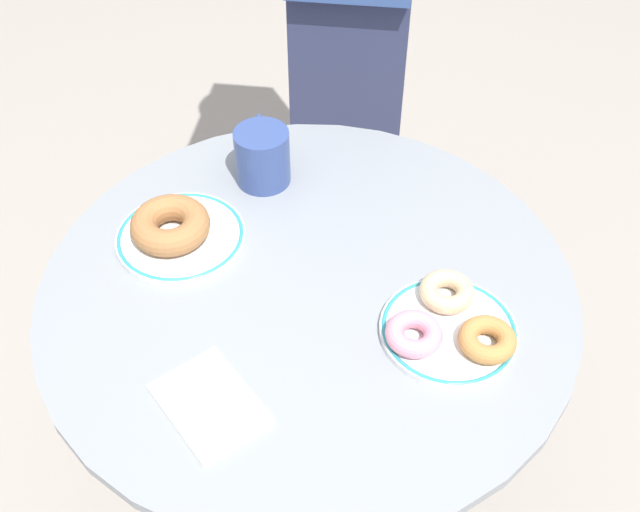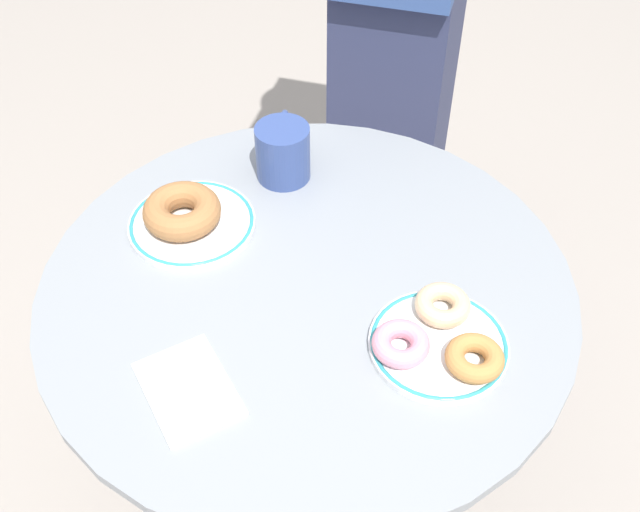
{
  "view_description": "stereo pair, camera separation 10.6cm",
  "coord_description": "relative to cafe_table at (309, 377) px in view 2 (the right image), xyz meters",
  "views": [
    {
      "loc": [
        0.39,
        -0.63,
        1.54
      ],
      "look_at": [
        0.01,
        0.02,
        0.78
      ],
      "focal_mm": 42.33,
      "sensor_mm": 36.0,
      "label": 1
    },
    {
      "loc": [
        0.47,
        -0.57,
        1.54
      ],
      "look_at": [
        0.01,
        0.02,
        0.78
      ],
      "focal_mm": 42.33,
      "sensor_mm": 36.0,
      "label": 2
    }
  ],
  "objects": [
    {
      "name": "donut_pink_frosted",
      "position": [
        0.18,
        -0.03,
        0.26
      ],
      "size": [
        0.11,
        0.11,
        0.03
      ],
      "primitive_type": "torus",
      "rotation": [
        0.0,
        0.0,
        3.85
      ],
      "color": "pink",
      "rests_on": "plate_right"
    },
    {
      "name": "plate_right",
      "position": [
        0.21,
        0.02,
        0.24
      ],
      "size": [
        0.19,
        0.19,
        0.01
      ],
      "color": "white",
      "rests_on": "cafe_table"
    },
    {
      "name": "plate_left",
      "position": [
        -0.21,
        -0.02,
        0.24
      ],
      "size": [
        0.2,
        0.2,
        0.01
      ],
      "color": "white",
      "rests_on": "cafe_table"
    },
    {
      "name": "donut_cinnamon",
      "position": [
        -0.22,
        -0.03,
        0.27
      ],
      "size": [
        0.12,
        0.12,
        0.04
      ],
      "primitive_type": "torus",
      "rotation": [
        0.0,
        0.0,
        4.71
      ],
      "color": "#A36B3D",
      "rests_on": "plate_left"
    },
    {
      "name": "coffee_mug",
      "position": [
        -0.18,
        0.17,
        0.29
      ],
      "size": [
        0.1,
        0.12,
        0.1
      ],
      "color": "#334784",
      "rests_on": "cafe_table"
    },
    {
      "name": "person_figure",
      "position": [
        -0.26,
        0.62,
        0.32
      ],
      "size": [
        0.35,
        0.45,
        1.67
      ],
      "color": "#2D3351",
      "rests_on": "ground"
    },
    {
      "name": "donut_glazed",
      "position": [
        0.19,
        0.06,
        0.26
      ],
      "size": [
        0.1,
        0.1,
        0.03
      ],
      "primitive_type": "torus",
      "rotation": [
        0.0,
        0.0,
        1.27
      ],
      "color": "#E0B789",
      "rests_on": "plate_right"
    },
    {
      "name": "paper_napkin",
      "position": [
        -0.0,
        -0.24,
        0.24
      ],
      "size": [
        0.17,
        0.15,
        0.01
      ],
      "primitive_type": "cube",
      "rotation": [
        0.0,
        0.0,
        -0.39
      ],
      "color": "white",
      "rests_on": "cafe_table"
    },
    {
      "name": "donut_old_fashioned",
      "position": [
        0.27,
        0.01,
        0.26
      ],
      "size": [
        0.09,
        0.09,
        0.03
      ],
      "primitive_type": "torus",
      "rotation": [
        0.0,
        0.0,
        4.85
      ],
      "color": "#BC7F42",
      "rests_on": "plate_right"
    },
    {
      "name": "cafe_table",
      "position": [
        0.0,
        0.0,
        0.0
      ],
      "size": [
        0.78,
        0.78,
        0.73
      ],
      "color": "gray",
      "rests_on": "ground"
    }
  ]
}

